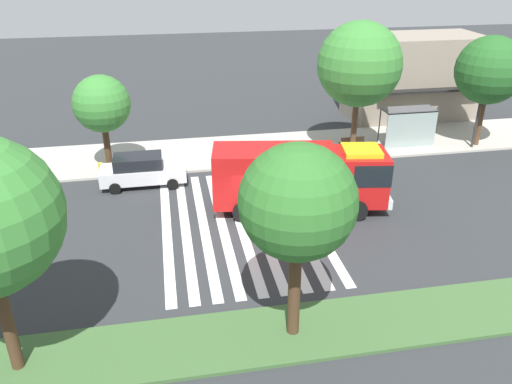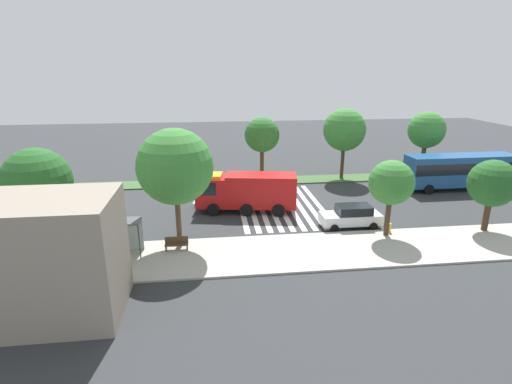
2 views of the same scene
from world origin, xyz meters
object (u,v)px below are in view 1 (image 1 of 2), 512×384
Objects in this scene: parked_car_west at (142,170)px; street_lamp at (483,90)px; fire_hydrant at (101,168)px; bus_stop_shelter at (410,120)px; fire_truck at (305,176)px; sidewalk_tree_west at (102,104)px; bench_near_shelter at (351,143)px; median_tree_center at (298,203)px; sidewalk_tree_center at (360,65)px; sidewalk_tree_east at (490,70)px.

street_lamp reaches higher than parked_car_west.
fire_hydrant is at bearing 144.94° from parked_car_west.
parked_car_west is 17.83m from bus_stop_shelter.
fire_truck is 12.51m from fire_hydrant.
street_lamp is (21.75, 1.80, 3.14)m from parked_car_west.
sidewalk_tree_west is (-1.98, 2.20, 3.32)m from parked_car_west.
fire_truck is 13.16× the size of fire_hydrant.
bench_near_shelter reaches higher than fire_hydrant.
bench_near_shelter is 0.23× the size of median_tree_center.
fire_hydrant is (-7.81, 15.50, -4.75)m from median_tree_center.
median_tree_center is (-2.88, -9.17, 3.31)m from fire_truck.
parked_car_west is at bearing -175.27° from street_lamp.
bus_stop_shelter is at bearing 48.14° from fire_truck.
bus_stop_shelter is at bearing 9.09° from parked_car_west.
fire_truck is 2.63× the size of bus_stop_shelter.
sidewalk_tree_west is 15.46m from sidewalk_tree_center.
sidewalk_tree_west reaches higher than fire_truck.
sidewalk_tree_west is 0.69× the size of sidewalk_tree_center.
sidewalk_tree_east is (4.69, -0.69, 3.29)m from bus_stop_shelter.
sidewalk_tree_west is 8.24× the size of fire_hydrant.
sidewalk_tree_east is 1.03× the size of median_tree_center.
fire_truck is 12.50m from sidewalk_tree_west.
parked_car_west is at bearing 159.95° from fire_truck.
fire_hydrant is at bearing -133.20° from sidewalk_tree_west.
bench_near_shelter is 0.28× the size of sidewalk_tree_west.
sidewalk_tree_west is at bearing -177.57° from bench_near_shelter.
sidewalk_tree_west is at bearing -177.97° from bus_stop_shelter.
street_lamp is 0.95× the size of median_tree_center.
bus_stop_shelter is at bearing 165.34° from street_lamp.
fire_hydrant is at bearing -175.86° from bench_near_shelter.
parked_car_west is 14.46m from sidewalk_tree_center.
sidewalk_tree_west is 24.26m from sidewalk_tree_east.
street_lamp is (4.17, -1.09, 2.17)m from bus_stop_shelter.
sidewalk_tree_center is (5.16, 6.83, 3.96)m from fire_truck.
median_tree_center reaches higher than fire_truck.
sidewalk_tree_west is at bearing 180.00° from sidewalk_tree_east.
street_lamp is at bearing -7.39° from bench_near_shelter.
bench_near_shelter is 0.19× the size of sidewalk_tree_center.
fire_truck is at bearing -154.54° from street_lamp.
sidewalk_tree_west reaches higher than bus_stop_shelter.
fire_truck is 9.43m from sidewalk_tree_center.
fire_hydrant is (-15.84, -0.50, -5.40)m from sidewalk_tree_center.
bus_stop_shelter is 5.00× the size of fire_hydrant.
parked_car_west is 13.87m from bench_near_shelter.
fire_truck is 1.38× the size of street_lamp.
street_lamp is at bearing -0.97° from sidewalk_tree_west.
sidewalk_tree_east reaches higher than street_lamp.
bus_stop_shelter is at bearing 3.41° from fire_hydrant.
bench_near_shelter is at bearing 2.43° from sidewalk_tree_west.
fire_truck is at bearing -125.43° from bench_near_shelter.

